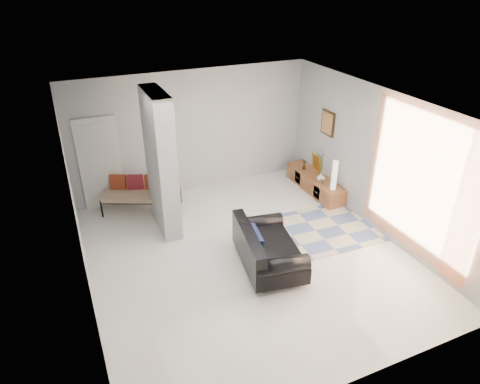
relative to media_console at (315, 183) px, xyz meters
name	(u,v)px	position (x,y,z in m)	size (l,w,h in m)	color
floor	(248,255)	(-2.52, -1.70, -0.20)	(6.00, 6.00, 0.00)	beige
ceiling	(249,108)	(-2.52, -1.70, 2.60)	(6.00, 6.00, 0.00)	white
wall_back	(193,132)	(-2.52, 1.30, 1.20)	(6.00, 6.00, 0.00)	#ABAEAF
wall_front	(360,301)	(-2.52, -4.70, 1.20)	(6.00, 6.00, 0.00)	#ABAEAF
wall_left	(78,223)	(-5.27, -1.70, 1.20)	(6.00, 6.00, 0.00)	#ABAEAF
wall_right	(378,162)	(0.23, -1.70, 1.20)	(6.00, 6.00, 0.00)	#ABAEAF
partition_column	(161,164)	(-3.62, -0.10, 1.20)	(0.35, 1.20, 2.80)	#9CA0A3
hallway_door	(100,164)	(-4.62, 1.26, 0.82)	(0.85, 0.06, 2.04)	silver
curtain	(420,185)	(0.15, -2.85, 1.25)	(2.55, 2.55, 0.00)	#FF8343
wall_art	(328,123)	(0.20, 0.00, 1.45)	(0.04, 0.45, 0.55)	#3B2310
media_console	(315,183)	(0.00, 0.00, 0.00)	(0.45, 1.88, 0.80)	brown
loveseat	(266,249)	(-2.36, -2.09, 0.15)	(1.19, 1.74, 0.76)	silver
daybed	(140,192)	(-3.93, 0.79, 0.22)	(1.74, 1.28, 0.77)	black
area_rug	(316,231)	(-0.92, -1.50, -0.20)	(2.54, 1.70, 0.01)	#C1B494
cylinder_lamp	(334,175)	(-0.02, -0.73, 0.53)	(0.12, 0.12, 0.66)	white
bronze_figurine	(304,165)	(-0.05, 0.43, 0.30)	(0.11, 0.11, 0.21)	#2F2115
vase	(321,177)	(-0.05, -0.29, 0.29)	(0.18, 0.18, 0.18)	white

